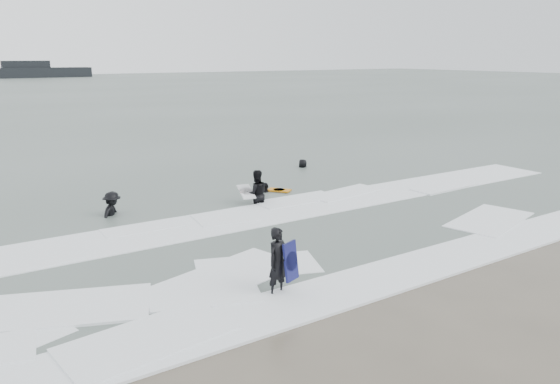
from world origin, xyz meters
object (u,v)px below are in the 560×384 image
surfer_right_far (303,168)px  vessel_horizon (27,72)px  surfer_right_near (266,193)px  surfer_wading (257,204)px  surfer_breaker (113,217)px  surfer_centre (278,294)px

surfer_right_far → vessel_horizon: 130.00m
surfer_right_near → vessel_horizon: vessel_horizon is taller
surfer_wading → surfer_right_near: size_ratio=1.20×
surfer_breaker → surfer_right_far: surfer_breaker is taller
surfer_centre → surfer_right_far: bearing=39.2°
surfer_centre → surfer_wading: size_ratio=0.90×
surfer_right_far → vessel_horizon: bearing=-130.9°
surfer_centre → surfer_wading: surfer_wading is taller
surfer_right_far → vessel_horizon: vessel_horizon is taller
surfer_wading → surfer_right_near: bearing=-116.9°
surfer_centre → vessel_horizon: vessel_horizon is taller
surfer_wading → vessel_horizon: (11.63, 134.64, 1.55)m
surfer_centre → surfer_breaker: (-1.50, 8.80, 0.00)m
surfer_right_near → surfer_right_far: size_ratio=0.99×
surfer_right_near → vessel_horizon: bearing=-131.6°
surfer_right_near → surfer_right_far: (4.31, 3.41, 0.00)m
surfer_right_near → surfer_centre: bearing=23.4°
surfer_breaker → vessel_horizon: 134.34m
surfer_centre → surfer_wading: (3.72, 7.43, 0.00)m
surfer_breaker → surfer_right_near: (6.47, 0.01, 0.00)m
surfer_centre → vessel_horizon: 142.91m
surfer_right_near → surfer_wading: bearing=10.6°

